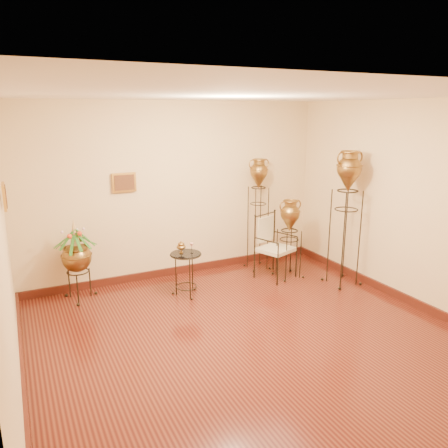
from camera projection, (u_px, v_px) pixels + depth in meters
name	position (u px, v px, depth m)	size (l,w,h in m)	color
ground	(253.00, 341.00, 5.17)	(5.00, 5.00, 0.00)	#582315
room_shell	(255.00, 197.00, 4.74)	(5.02, 5.02, 2.81)	beige
amphora_tall	(258.00, 213.00, 7.34)	(0.46, 0.46, 1.90)	black
amphora_mid	(346.00, 218.00, 6.65)	(0.62, 0.62, 2.10)	black
amphora_short	(289.00, 238.00, 7.03)	(0.48, 0.48, 1.30)	black
planter_urn	(76.00, 254.00, 6.16)	(0.67, 0.67, 1.22)	black
armchair	(276.00, 247.00, 7.02)	(0.73, 0.71, 1.04)	black
side_table	(186.00, 273.00, 6.38)	(0.54, 0.54, 0.82)	black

